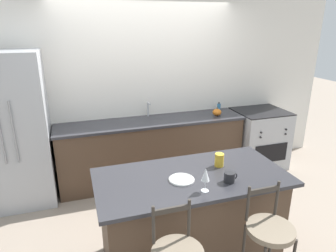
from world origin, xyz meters
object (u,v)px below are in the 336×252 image
at_px(dinner_plate, 181,179).
at_px(tumbler_cup, 219,160).
at_px(oven_range, 258,138).
at_px(refrigerator, 14,131).
at_px(wine_glass, 206,175).
at_px(coffee_mug, 230,177).
at_px(soap_bottle, 219,107).
at_px(bar_stool_far, 268,242).
at_px(pumpkin_decoration, 217,112).

relative_size(dinner_plate, tumbler_cup, 1.77).
distance_m(oven_range, tumbler_cup, 2.17).
bearing_deg(oven_range, refrigerator, 179.68).
xyz_separation_m(oven_range, wine_glass, (-1.81, -1.86, 0.59)).
relative_size(wine_glass, coffee_mug, 1.65).
distance_m(refrigerator, oven_range, 3.55).
distance_m(tumbler_cup, soap_bottle, 1.92).
xyz_separation_m(bar_stool_far, tumbler_cup, (-0.06, 0.76, 0.38)).
distance_m(coffee_mug, tumbler_cup, 0.31).
relative_size(oven_range, coffee_mug, 7.30).
bearing_deg(wine_glass, soap_bottle, 60.33).
xyz_separation_m(oven_range, bar_stool_far, (-1.43, -2.25, 0.13)).
relative_size(tumbler_cup, pumpkin_decoration, 0.99).
distance_m(wine_glass, soap_bottle, 2.40).
relative_size(bar_stool_far, pumpkin_decoration, 7.98).
xyz_separation_m(refrigerator, soap_bottle, (2.89, 0.20, 0.01)).
xyz_separation_m(wine_glass, tumbler_cup, (0.32, 0.38, -0.08)).
distance_m(refrigerator, bar_stool_far, 3.10).
height_order(oven_range, coffee_mug, coffee_mug).
bearing_deg(bar_stool_far, tumbler_cup, 94.68).
height_order(dinner_plate, wine_glass, wine_glass).
xyz_separation_m(tumbler_cup, soap_bottle, (0.87, 1.71, 0.01)).
height_order(dinner_plate, coffee_mug, coffee_mug).
bearing_deg(wine_glass, bar_stool_far, -44.75).
height_order(refrigerator, soap_bottle, refrigerator).
height_order(refrigerator, dinner_plate, refrigerator).
bearing_deg(soap_bottle, dinner_plate, -125.17).
bearing_deg(tumbler_cup, pumpkin_decoration, 64.03).
height_order(bar_stool_far, wine_glass, wine_glass).
xyz_separation_m(pumpkin_decoration, soap_bottle, (0.15, 0.23, 0.01)).
distance_m(wine_glass, pumpkin_decoration, 2.13).
height_order(oven_range, soap_bottle, soap_bottle).
distance_m(dinner_plate, soap_bottle, 2.28).
xyz_separation_m(refrigerator, pumpkin_decoration, (2.74, -0.03, 0.01)).
relative_size(pumpkin_decoration, soap_bottle, 0.96).
xyz_separation_m(dinner_plate, tumbler_cup, (0.44, 0.15, 0.06)).
height_order(oven_range, wine_glass, wine_glass).
bearing_deg(pumpkin_decoration, wine_glass, -119.33).
bearing_deg(soap_bottle, oven_range, -19.57).
relative_size(oven_range, wine_glass, 4.42).
bearing_deg(tumbler_cup, bar_stool_far, -85.32).
xyz_separation_m(coffee_mug, pumpkin_decoration, (0.77, 1.78, 0.02)).
bearing_deg(wine_glass, tumbler_cup, 49.46).
distance_m(bar_stool_far, pumpkin_decoration, 2.36).
bearing_deg(bar_stool_far, refrigerator, 132.58).
distance_m(bar_stool_far, coffee_mug, 0.59).
xyz_separation_m(bar_stool_far, wine_glass, (-0.38, 0.38, 0.46)).
height_order(refrigerator, bar_stool_far, refrigerator).
relative_size(oven_range, bar_stool_far, 0.88).
bearing_deg(bar_stool_far, oven_range, 57.53).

